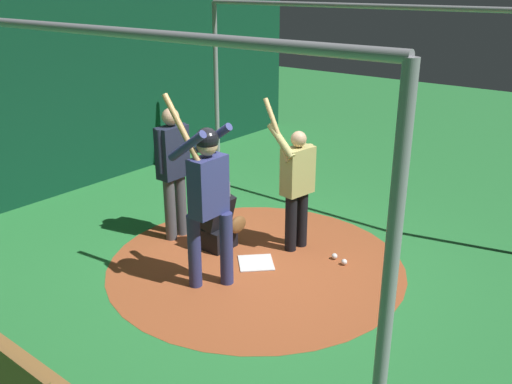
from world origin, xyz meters
The scene contains 13 objects.
ground_plane centered at (0.00, 0.00, 0.00)m, with size 27.74×27.74×0.00m, color #287A38.
dirt_circle centered at (0.00, 0.00, 0.00)m, with size 3.64×3.64×0.01m, color #9E4C28.
home_plate centered at (0.00, 0.00, 0.01)m, with size 0.42×0.42×0.01m, color white.
batter centered at (-0.11, -0.71, 1.14)m, with size 0.68×0.49×2.18m.
catcher centered at (-0.65, 0.05, 0.36)m, with size 0.58×0.40×0.93m.
umpire centered at (-1.34, -0.06, 1.00)m, with size 0.22×0.49×1.78m.
visitor centered at (0.12, 0.67, 0.91)m, with size 0.59×0.51×1.95m.
back_wall centered at (-4.08, 0.00, 1.68)m, with size 0.22×11.74×3.33m.
cage_frame centered at (0.00, 0.00, 2.09)m, with size 5.60×4.79×2.99m.
bench centered at (0.23, -3.23, 0.43)m, with size 1.43×0.36×0.85m.
baseball_0 centered at (0.87, 0.65, 0.04)m, with size 0.07×0.07×0.07m, color white.
baseball_1 centered at (0.70, 0.70, 0.04)m, with size 0.07×0.07×0.07m, color white.
baseball_2 centered at (-0.83, 0.01, 0.04)m, with size 0.07×0.07×0.07m, color white.
Camera 1 is at (3.78, -4.75, 3.27)m, focal length 38.79 mm.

